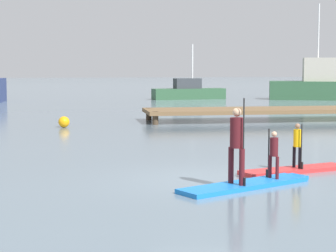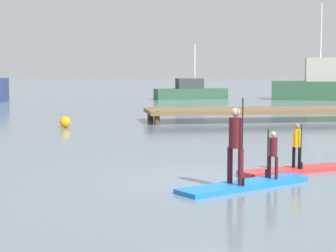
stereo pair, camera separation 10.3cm
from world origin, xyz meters
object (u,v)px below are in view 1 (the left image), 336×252
object	(u,v)px
paddler_child_solo	(298,143)
fishing_boat_green_midground	(189,92)
paddleboard_near	(297,170)
paddler_adult	(237,140)
motor_boat_small_navy	(328,85)
paddleboard_far	(247,185)
paddler_child_front	(274,152)
mooring_buoy_mid	(64,122)

from	to	relation	value
paddler_child_solo	fishing_boat_green_midground	world-z (taller)	fishing_boat_green_midground
paddleboard_near	paddler_adult	distance (m)	2.99
paddler_child_solo	motor_boat_small_navy	distance (m)	34.07
paddleboard_far	paddler_adult	size ratio (longest dim) A/B	1.79
paddleboard_far	paddler_adult	bearing A→B (deg)	-151.55
motor_boat_small_navy	fishing_boat_green_midground	bearing A→B (deg)	167.44
paddler_adult	motor_boat_small_navy	world-z (taller)	motor_boat_small_navy
paddleboard_near	paddleboard_far	world-z (taller)	same
paddleboard_far	motor_boat_small_navy	world-z (taller)	motor_boat_small_navy
motor_boat_small_navy	paddler_child_front	bearing A→B (deg)	-115.43
paddleboard_near	motor_boat_small_navy	distance (m)	34.08
paddler_child_solo	mooring_buoy_mid	distance (m)	13.67
fishing_boat_green_midground	paddler_child_front	bearing A→B (deg)	-97.68
paddler_child_solo	mooring_buoy_mid	xyz separation A→B (m)	(-6.00, 12.28, -0.50)
paddleboard_far	paddler_child_solo	bearing A→B (deg)	42.95
motor_boat_small_navy	mooring_buoy_mid	xyz separation A→B (m)	(-20.26, -18.67, -0.92)
paddleboard_far	paddler_child_front	xyz separation A→B (m)	(0.75, 0.40, 0.66)
fishing_boat_green_midground	mooring_buoy_mid	world-z (taller)	fishing_boat_green_midground
paddler_child_front	paddleboard_far	bearing A→B (deg)	-151.84
paddler_child_solo	paddler_adult	bearing A→B (deg)	-138.72
paddleboard_far	mooring_buoy_mid	bearing A→B (deg)	106.66
paddler_child_front	paddler_child_solo	bearing A→B (deg)	50.31
paddleboard_near	paddler_child_front	xyz separation A→B (m)	(-1.07, -1.31, 0.66)
paddler_child_front	fishing_boat_green_midground	xyz separation A→B (m)	(4.67, 34.61, -0.11)
fishing_boat_green_midground	paddler_child_solo	bearing A→B (deg)	-96.15
paddler_adult	motor_boat_small_navy	xyz separation A→B (m)	(16.36, 32.79, 0.09)
fishing_boat_green_midground	mooring_buoy_mid	bearing A→B (deg)	-114.51
paddleboard_far	paddler_adult	world-z (taller)	paddler_adult
paddleboard_near	fishing_boat_green_midground	distance (m)	33.50
paddler_adult	mooring_buoy_mid	size ratio (longest dim) A/B	3.91
paddler_child_front	paddler_adult	bearing A→B (deg)	-151.76
paddler_child_solo	paddleboard_far	distance (m)	2.58
paddler_child_solo	motor_boat_small_navy	world-z (taller)	motor_boat_small_navy
mooring_buoy_mid	paddler_child_solo	bearing A→B (deg)	-63.94
motor_boat_small_navy	paddleboard_near	bearing A→B (deg)	-114.75
paddler_child_front	paddleboard_near	bearing A→B (deg)	50.64
paddler_child_solo	paddler_child_front	size ratio (longest dim) A/B	0.99
mooring_buoy_mid	paddler_child_front	bearing A→B (deg)	-70.05
paddler_adult	fishing_boat_green_midground	world-z (taller)	fishing_boat_green_midground
paddler_child_solo	paddler_adult	world-z (taller)	paddler_adult
paddler_adult	fishing_boat_green_midground	xyz separation A→B (m)	(5.70, 35.17, -0.46)
motor_boat_small_navy	mooring_buoy_mid	distance (m)	27.56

